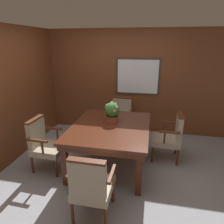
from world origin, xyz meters
TOP-DOWN VIEW (x-y plane):
  - ground_plane at (0.00, 0.00)m, footprint 14.00×14.00m
  - wall_back at (0.00, 1.89)m, footprint 7.20×0.08m
  - wall_left at (-1.72, 0.00)m, footprint 0.06×7.20m
  - dining_table at (0.13, 0.29)m, footprint 1.34×1.62m
  - chair_head_near at (0.15, -0.94)m, footprint 0.53×0.52m
  - chair_head_far at (0.13, 1.49)m, footprint 0.55×0.54m
  - chair_right_far at (1.20, 0.67)m, footprint 0.53×0.54m
  - chair_left_near at (-0.97, -0.05)m, footprint 0.53×0.54m
  - potted_plant at (0.12, 0.50)m, footprint 0.27×0.28m

SIDE VIEW (x-z plane):
  - ground_plane at x=0.00m, z-range 0.00..0.00m
  - chair_head_near at x=0.15m, z-range 0.03..0.96m
  - chair_head_far at x=0.13m, z-range 0.03..0.96m
  - chair_right_far at x=1.20m, z-range 0.03..0.96m
  - chair_left_near at x=-0.97m, z-range 0.03..0.96m
  - dining_table at x=0.13m, z-range 0.29..1.05m
  - potted_plant at x=0.12m, z-range 0.77..1.13m
  - wall_left at x=-1.72m, z-range 0.00..2.45m
  - wall_back at x=0.00m, z-range 0.00..2.45m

